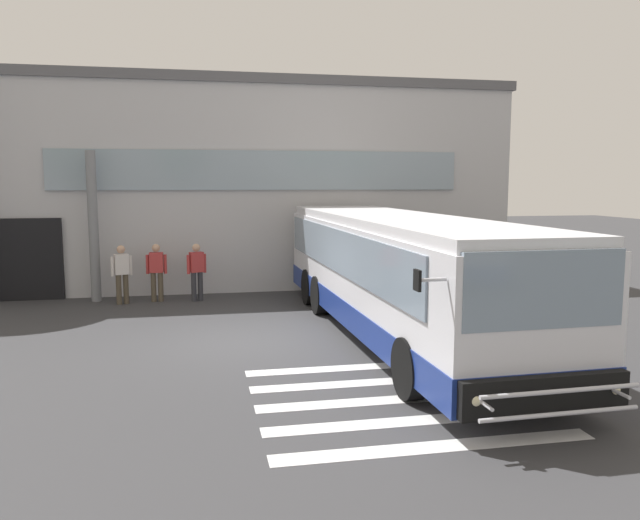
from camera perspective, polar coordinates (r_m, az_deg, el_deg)
ground_plane at (r=13.76m, az=-6.80°, el=-7.39°), size 80.00×90.00×0.02m
bay_paint_stripes at (r=10.16m, az=6.75°, el=-12.62°), size 4.40×3.96×0.01m
terminal_building at (r=24.86m, az=-10.58°, el=6.85°), size 20.36×13.80×6.72m
entry_support_column at (r=18.95m, az=-20.09°, el=2.89°), size 0.28×0.28×4.33m
bus_main_foreground at (r=13.94m, az=7.04°, el=-1.55°), size 3.02×12.17×2.70m
passenger_near_column at (r=18.37m, az=-17.75°, el=-1.02°), size 0.56×0.34×1.68m
passenger_by_doorway at (r=18.49m, az=-14.78°, el=-0.87°), size 0.59×0.24×1.68m
passenger_at_curb_edge at (r=18.30m, az=-11.26°, el=-0.84°), size 0.55×0.35×1.68m
safety_bollard_yellow at (r=17.82m, az=4.73°, el=-2.51°), size 0.18×0.18×0.90m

